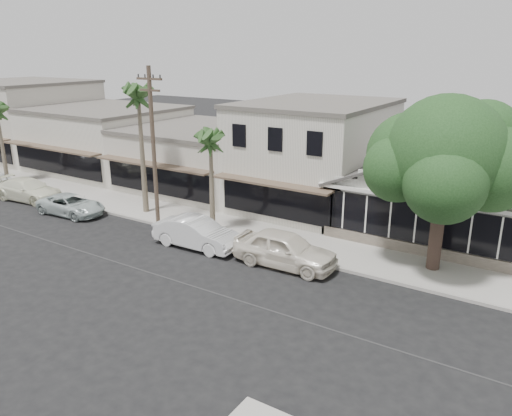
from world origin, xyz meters
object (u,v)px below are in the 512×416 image
Objects in this scene: shade_tree at (445,157)px; car_0 at (285,249)px; car_1 at (197,233)px; car_3 at (28,190)px; utility_pole at (153,143)px; car_2 at (71,205)px.

car_0 is at bearing -150.27° from shade_tree.
car_3 is (-14.96, 0.44, -0.04)m from car_1.
utility_pole is 1.91× the size of car_1.
car_2 is 0.88× the size of car_3.
car_3 is at bearing 87.93° from car_0.
car_3 is at bearing 81.03° from car_2.
car_2 is (-14.96, -0.38, -0.23)m from car_0.
utility_pole is 2.01× the size of car_2.
shade_tree is at bearing -89.23° from car_3.
shade_tree reaches higher than car_1.
car_0 is (9.20, -1.18, -3.93)m from utility_pole.
car_3 is 26.59m from shade_tree.
car_2 is at bearing -101.60° from car_3.
car_0 reaches higher than car_2.
utility_pole is at bearing -171.57° from shade_tree.
car_3 is (-10.77, -1.13, -4.05)m from utility_pole.
utility_pole is at bearing -78.85° from car_2.
car_0 is 14.97m from car_2.
car_0 reaches higher than car_1.
car_1 is at bearing -160.84° from shade_tree.
utility_pole is at bearing 80.78° from car_0.
car_1 is at bearing -20.53° from utility_pole.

